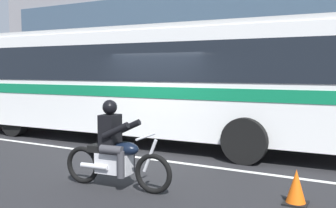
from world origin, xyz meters
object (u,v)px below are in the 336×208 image
(transit_bus, at_px, (140,77))
(traffic_cone, at_px, (296,188))
(motorcycle_with_rider, at_px, (115,152))
(fire_hydrant, at_px, (151,112))

(transit_bus, xyz_separation_m, traffic_cone, (5.02, -3.27, -1.63))
(motorcycle_with_rider, bearing_deg, fire_hydrant, 116.76)
(transit_bus, distance_m, fire_hydrant, 3.44)
(motorcycle_with_rider, distance_m, traffic_cone, 3.05)
(motorcycle_with_rider, bearing_deg, traffic_cone, 13.48)
(transit_bus, distance_m, motorcycle_with_rider, 4.65)
(transit_bus, bearing_deg, fire_hydrant, 115.57)
(traffic_cone, bearing_deg, fire_hydrant, 136.20)
(motorcycle_with_rider, xyz_separation_m, traffic_cone, (2.94, 0.70, -0.40))
(motorcycle_with_rider, relative_size, fire_hydrant, 2.85)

